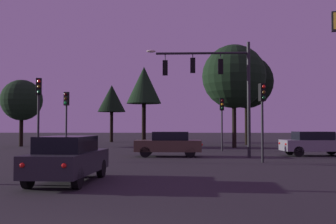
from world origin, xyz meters
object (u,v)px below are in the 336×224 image
object	(u,v)px
car_crossing_right	(315,143)
traffic_signal_mast_arm	(216,77)
car_crossing_left	(169,144)
car_nearside_lane	(68,158)
tree_right_cluster	(234,77)
tree_lot_edge	(112,99)
traffic_light_median	(222,114)
tree_left_far	(246,82)
tree_center_horizon	(144,86)
traffic_light_far_side	(39,102)
traffic_light_corner_right	(66,110)
traffic_light_corner_left	(262,106)
tree_behind_sign	(22,100)

from	to	relation	value
car_crossing_right	traffic_signal_mast_arm	bearing A→B (deg)	-168.54
traffic_signal_mast_arm	car_crossing_left	bearing A→B (deg)	169.69
car_crossing_left	car_crossing_right	distance (m)	9.17
car_nearside_lane	car_crossing_left	distance (m)	11.31
traffic_signal_mast_arm	tree_right_cluster	world-z (taller)	tree_right_cluster
traffic_signal_mast_arm	tree_lot_edge	size ratio (longest dim) A/B	1.02
traffic_signal_mast_arm	traffic_light_median	size ratio (longest dim) A/B	1.75
car_nearside_lane	tree_lot_edge	distance (m)	33.01
tree_left_far	tree_center_horizon	xyz separation A→B (m)	(-10.22, -2.42, -0.61)
car_crossing_right	tree_right_cluster	size ratio (longest dim) A/B	0.47
traffic_light_far_side	tree_right_cluster	bearing A→B (deg)	46.78
traffic_light_corner_right	tree_left_far	distance (m)	20.07
traffic_signal_mast_arm	traffic_light_corner_right	size ratio (longest dim) A/B	1.67
car_crossing_right	car_nearside_lane	bearing A→B (deg)	-136.51
traffic_light_corner_left	car_crossing_right	size ratio (longest dim) A/B	0.95
traffic_light_corner_left	car_crossing_right	world-z (taller)	traffic_light_corner_left
tree_right_cluster	tree_lot_edge	distance (m)	17.25
traffic_light_corner_left	tree_lot_edge	size ratio (longest dim) A/B	0.60
car_crossing_right	tree_behind_sign	size ratio (longest dim) A/B	0.69
traffic_light_median	tree_lot_edge	world-z (taller)	tree_lot_edge
tree_lot_edge	tree_center_horizon	bearing A→B (deg)	-62.44
traffic_light_corner_right	tree_left_far	xyz separation A→B (m)	(14.49, 13.46, 3.42)
traffic_light_corner_left	tree_right_cluster	bearing A→B (deg)	87.19
tree_behind_sign	tree_center_horizon	xyz separation A→B (m)	(11.25, 1.25, 1.48)
tree_behind_sign	tree_right_cluster	distance (m)	19.54
traffic_light_corner_left	tree_behind_sign	world-z (taller)	tree_behind_sign
tree_right_cluster	traffic_light_far_side	bearing A→B (deg)	-133.22
tree_center_horizon	tree_left_far	bearing A→B (deg)	13.32
car_crossing_right	tree_behind_sign	distance (m)	25.67
tree_center_horizon	traffic_light_corner_left	bearing A→B (deg)	-66.03
traffic_signal_mast_arm	car_crossing_left	world-z (taller)	traffic_signal_mast_arm
traffic_light_far_side	car_crossing_left	distance (m)	7.95
traffic_signal_mast_arm	car_crossing_left	distance (m)	4.93
car_nearside_lane	tree_lot_edge	bearing A→B (deg)	97.05
traffic_light_corner_right	car_crossing_left	distance (m)	7.42
traffic_signal_mast_arm	tree_right_cluster	xyz separation A→B (m)	(2.68, 10.46, 1.41)
car_nearside_lane	traffic_light_corner_left	bearing A→B (deg)	41.41
traffic_light_corner_left	traffic_light_far_side	world-z (taller)	traffic_light_far_side
tree_center_horizon	tree_right_cluster	xyz separation A→B (m)	(8.12, -2.96, 0.45)
traffic_light_corner_right	traffic_light_far_side	xyz separation A→B (m)	(-0.01, -5.12, 0.18)
tree_left_far	tree_lot_edge	size ratio (longest dim) A/B	1.34
traffic_light_corner_left	traffic_light_median	size ratio (longest dim) A/B	1.02
traffic_light_corner_right	traffic_light_far_side	distance (m)	5.12
traffic_light_far_side	tree_lot_edge	world-z (taller)	tree_lot_edge
tree_right_cluster	traffic_signal_mast_arm	bearing A→B (deg)	-104.37
traffic_light_median	tree_behind_sign	size ratio (longest dim) A/B	0.64
traffic_signal_mast_arm	tree_lot_edge	distance (m)	24.28
traffic_signal_mast_arm	car_crossing_right	size ratio (longest dim) A/B	1.63
traffic_light_median	tree_center_horizon	bearing A→B (deg)	130.61
traffic_light_corner_left	traffic_light_far_side	bearing A→B (deg)	177.14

